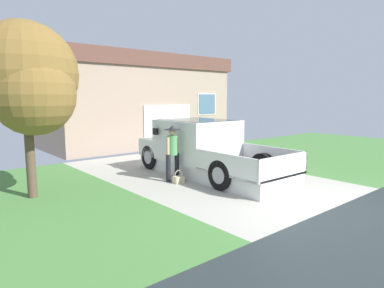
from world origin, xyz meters
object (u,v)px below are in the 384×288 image
at_px(person_with_hat, 172,149).
at_px(wheeled_trash_bin, 201,140).
at_px(front_yard_tree, 29,81).
at_px(pickup_truck, 201,149).
at_px(house_with_garage, 132,101).
at_px(handbag, 178,179).

xyz_separation_m(person_with_hat, wheeled_trash_bin, (4.19, 3.48, -0.40)).
relative_size(person_with_hat, front_yard_tree, 0.38).
xyz_separation_m(front_yard_tree, wheeled_trash_bin, (7.66, 2.47, -2.24)).
distance_m(pickup_truck, wheeled_trash_bin, 4.40).
bearing_deg(person_with_hat, house_with_garage, 61.11).
bearing_deg(wheeled_trash_bin, front_yard_tree, -162.10).
distance_m(front_yard_tree, wheeled_trash_bin, 8.35).
bearing_deg(handbag, front_yard_tree, 158.71).
bearing_deg(house_with_garage, person_with_hat, -112.29).
relative_size(pickup_truck, handbag, 14.36).
distance_m(person_with_hat, front_yard_tree, 4.05).
xyz_separation_m(handbag, front_yard_tree, (-3.43, 1.34, 2.67)).
height_order(pickup_truck, house_with_garage, house_with_garage).
distance_m(house_with_garage, wheeled_trash_bin, 4.72).
relative_size(pickup_truck, person_with_hat, 3.31).
height_order(front_yard_tree, wheeled_trash_bin, front_yard_tree).
bearing_deg(front_yard_tree, wheeled_trash_bin, 17.90).
bearing_deg(pickup_truck, front_yard_tree, 171.13).
bearing_deg(handbag, wheeled_trash_bin, 42.01).
xyz_separation_m(house_with_garage, front_yard_tree, (-6.65, -6.76, 0.54)).
bearing_deg(pickup_truck, wheeled_trash_bin, 49.10).
bearing_deg(house_with_garage, wheeled_trash_bin, -76.80).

